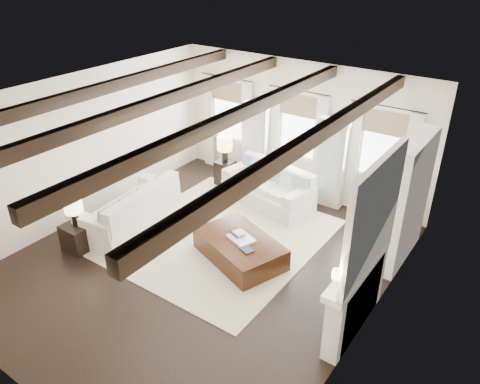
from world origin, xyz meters
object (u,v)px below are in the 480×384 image
Objects in this scene: ottoman at (240,249)px; side_table_front at (79,237)px; sofa_back at (270,188)px; side_table_back at (225,173)px; sofa_left at (133,212)px.

side_table_front reaches higher than ottoman.
sofa_back is at bearing 127.78° from ottoman.
side_table_back is (-1.44, 0.17, -0.06)m from sofa_back.
ottoman is at bearing -48.26° from side_table_back.
sofa_back is 2.38m from ottoman.
ottoman is 3.17× the size of side_table_front.
sofa_back is at bearing -6.82° from side_table_back.
sofa_left is 2.57m from ottoman.
side_table_front is (-0.32, -1.17, -0.12)m from sofa_left.
side_table_back is (-2.17, 2.43, 0.09)m from ottoman.
side_table_front is 4.06m from side_table_back.
ottoman is at bearing -72.11° from sofa_back.
side_table_back reaches higher than ottoman.
sofa_back is 4.21× the size of side_table_front.
ottoman is at bearing 8.80° from sofa_left.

